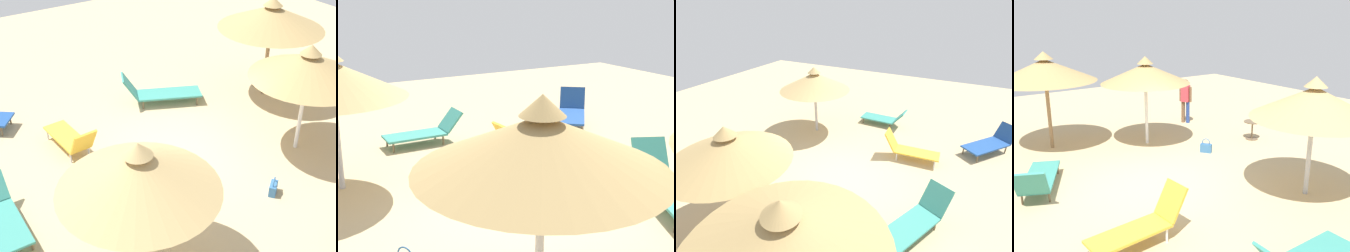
{
  "view_description": "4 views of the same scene",
  "coord_description": "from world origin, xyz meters",
  "views": [
    {
      "loc": [
        -7.35,
        5.22,
        6.46
      ],
      "look_at": [
        -0.19,
        0.42,
        1.07
      ],
      "focal_mm": 50.44,
      "sensor_mm": 36.0,
      "label": 1
    },
    {
      "loc": [
        -3.76,
        -6.23,
        3.6
      ],
      "look_at": [
        0.14,
        0.63,
        1.3
      ],
      "focal_mm": 51.06,
      "sensor_mm": 36.0,
      "label": 2
    },
    {
      "loc": [
        2.93,
        -5.58,
        4.93
      ],
      "look_at": [
        -0.13,
        0.47,
        1.54
      ],
      "focal_mm": 28.03,
      "sensor_mm": 36.0,
      "label": 3
    },
    {
      "loc": [
        4.27,
        6.99,
        3.79
      ],
      "look_at": [
        -0.4,
        0.48,
        1.42
      ],
      "focal_mm": 40.62,
      "sensor_mm": 36.0,
      "label": 4
    }
  ],
  "objects": [
    {
      "name": "parasol_umbrella_far_left",
      "position": [
        -1.27,
        -2.55,
        2.13
      ],
      "size": [
        2.6,
        2.6,
        2.63
      ],
      "color": "white",
      "rests_on": "ground"
    },
    {
      "name": "lounge_chair_edge",
      "position": [
        3.94,
        3.72,
        0.38
      ],
      "size": [
        1.74,
        1.94,
        0.89
      ],
      "color": "#1E478C",
      "rests_on": "ground"
    },
    {
      "name": "lounge_chair_front",
      "position": [
        1.5,
        1.99,
        0.4
      ],
      "size": [
        1.8,
        0.67,
        0.92
      ],
      "color": "gold",
      "rests_on": "ground"
    },
    {
      "name": "ground",
      "position": [
        0.0,
        0.0,
        -0.05
      ],
      "size": [
        24.0,
        24.0,
        0.1
      ],
      "primitive_type": "cube",
      "color": "tan"
    },
    {
      "name": "lounge_chair_back",
      "position": [
        2.39,
        -0.99,
        0.36
      ],
      "size": [
        1.5,
        2.25,
        0.89
      ],
      "color": "teal",
      "rests_on": "ground"
    },
    {
      "name": "lounge_chair_near_left",
      "position": [
        -0.06,
        4.14,
        0.32
      ],
      "size": [
        1.84,
        0.67,
        0.75
      ],
      "color": "teal",
      "rests_on": "ground"
    }
  ]
}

